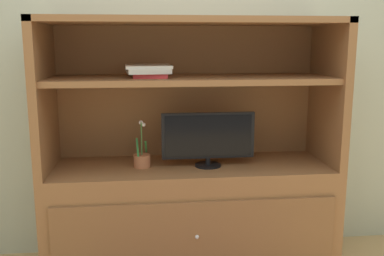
{
  "coord_description": "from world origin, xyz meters",
  "views": [
    {
      "loc": [
        -0.29,
        -2.28,
        1.47
      ],
      "look_at": [
        0.0,
        0.35,
        0.95
      ],
      "focal_mm": 40.88,
      "sensor_mm": 36.0,
      "label": 1
    }
  ],
  "objects": [
    {
      "name": "potted_plant",
      "position": [
        -0.31,
        0.39,
        0.75
      ],
      "size": [
        0.1,
        0.13,
        0.3
      ],
      "color": "#B26642",
      "rests_on": "media_console"
    },
    {
      "name": "painted_rear_wall",
      "position": [
        0.0,
        0.75,
        1.4
      ],
      "size": [
        6.0,
        0.1,
        2.8
      ],
      "primitive_type": "cube",
      "color": "#ADB29E",
      "rests_on": "ground_plane"
    },
    {
      "name": "magazine_stack",
      "position": [
        -0.26,
        0.41,
        1.3
      ],
      "size": [
        0.29,
        0.33,
        0.07
      ],
      "color": "red",
      "rests_on": "media_console"
    },
    {
      "name": "media_console",
      "position": [
        0.0,
        0.41,
        0.51
      ],
      "size": [
        1.82,
        0.61,
        1.61
      ],
      "color": "brown",
      "rests_on": "ground_plane"
    },
    {
      "name": "tv_monitor",
      "position": [
        0.1,
        0.36,
        0.88
      ],
      "size": [
        0.58,
        0.17,
        0.34
      ],
      "color": "black",
      "rests_on": "media_console"
    }
  ]
}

